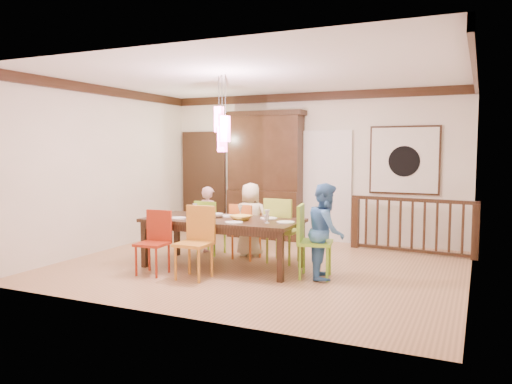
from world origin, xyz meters
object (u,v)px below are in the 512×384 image
at_px(chair_end_right, 315,236).
at_px(person_end_right, 326,231).
at_px(person_far_left, 209,220).
at_px(dining_table, 223,223).
at_px(chair_far_left, 211,223).
at_px(china_hutch, 265,175).
at_px(person_far_mid, 251,220).
at_px(balustrade, 412,225).

xyz_separation_m(chair_end_right, person_end_right, (0.14, 0.05, 0.08)).
bearing_deg(chair_end_right, person_far_left, 58.61).
height_order(dining_table, chair_far_left, chair_far_left).
relative_size(dining_table, china_hutch, 0.94).
bearing_deg(person_far_left, chair_end_right, 176.48).
distance_m(person_far_mid, person_end_right, 1.79).
distance_m(chair_end_right, person_far_left, 2.34).
distance_m(dining_table, chair_far_left, 1.01).
xyz_separation_m(balustrade, person_far_left, (-3.22, -1.43, 0.08)).
distance_m(china_hutch, person_far_left, 1.93).
bearing_deg(person_far_mid, chair_end_right, 139.88).
distance_m(chair_far_left, person_far_mid, 0.70).
bearing_deg(china_hutch, balustrade, -6.77).
height_order(dining_table, chair_end_right, chair_end_right).
height_order(chair_far_left, balustrade, balustrade).
bearing_deg(person_end_right, dining_table, 76.11).
xyz_separation_m(balustrade, person_end_right, (-0.89, -2.21, 0.17)).
bearing_deg(chair_end_right, person_far_mid, 46.80).
bearing_deg(china_hutch, person_far_mid, -74.65).
xyz_separation_m(dining_table, china_hutch, (-0.42, 2.60, 0.60)).
relative_size(china_hutch, person_far_left, 2.21).
bearing_deg(chair_far_left, person_end_right, 164.89).
bearing_deg(china_hutch, person_far_left, -99.54).
bearing_deg(person_far_mid, dining_table, 79.46).
relative_size(balustrade, person_end_right, 1.62).
height_order(china_hutch, person_end_right, china_hutch).
height_order(china_hutch, balustrade, china_hutch).
bearing_deg(person_far_mid, person_far_left, -1.56).
distance_m(person_far_left, person_far_mid, 0.77).
bearing_deg(chair_far_left, balustrade, -151.90).
distance_m(chair_far_left, person_end_right, 2.37).
relative_size(chair_end_right, person_end_right, 0.77).
height_order(chair_end_right, balustrade, chair_end_right).
relative_size(chair_end_right, person_far_left, 0.88).
distance_m(chair_far_left, chair_end_right, 2.25).
relative_size(balustrade, person_far_mid, 1.75).
height_order(chair_far_left, person_end_right, person_end_right).
distance_m(china_hutch, person_end_right, 3.32).
bearing_deg(dining_table, person_far_mid, 85.86).
bearing_deg(dining_table, chair_far_left, 128.50).
xyz_separation_m(chair_far_left, person_end_right, (2.25, -0.73, 0.14)).
bearing_deg(dining_table, balustrade, 40.81).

